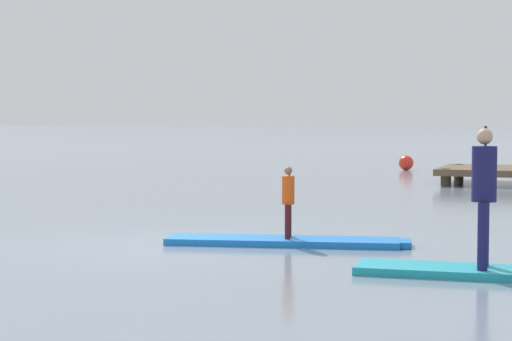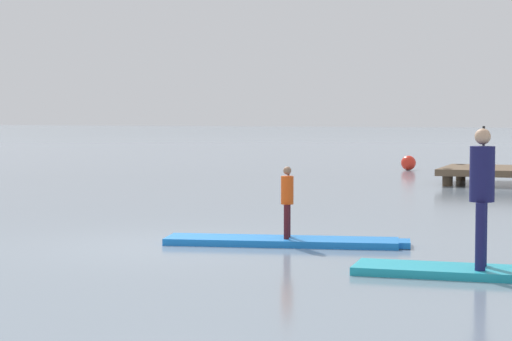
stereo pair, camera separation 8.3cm
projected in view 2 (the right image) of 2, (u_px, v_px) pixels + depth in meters
The scene contains 6 objects.
ground_plane at pixel (166, 248), 13.72m from camera, with size 240.00×240.00×0.00m, color gray.
paddleboard_near at pixel (286, 241), 14.07m from camera, with size 3.69×1.46×0.10m.
paddler_child_solo at pixel (287, 198), 14.04m from camera, with size 0.22×0.38×1.07m.
paddleboard_far at pixel (510, 274), 11.24m from camera, with size 3.79×1.04×0.10m.
paddler_adult at pixel (482, 188), 11.28m from camera, with size 0.32×0.53×1.71m.
mooring_buoy_near at pixel (408, 163), 32.45m from camera, with size 0.51×0.51×0.51m, color red.
Camera 2 is at (6.01, -12.31, 1.96)m, focal length 66.12 mm.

